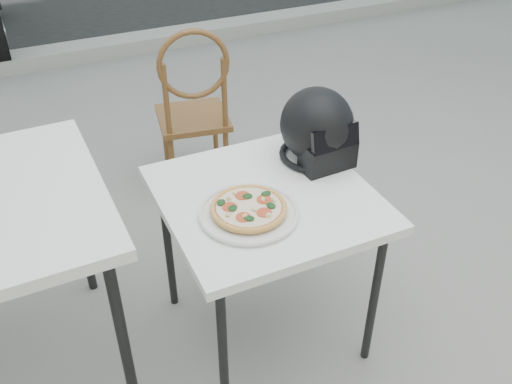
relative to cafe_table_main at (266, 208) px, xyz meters
name	(u,v)px	position (x,y,z in m)	size (l,w,h in m)	color
ground	(314,256)	(0.41, 0.31, -0.64)	(80.00, 80.00, 0.00)	gray
curb	(146,42)	(0.41, 3.31, -0.58)	(30.00, 0.25, 0.12)	#97968E
cafe_table_main	(266,208)	(0.00, 0.00, 0.00)	(0.74, 0.74, 0.70)	white
plate	(249,213)	(-0.11, -0.08, 0.07)	(0.37, 0.37, 0.02)	silver
pizza	(249,208)	(-0.11, -0.08, 0.10)	(0.26, 0.26, 0.03)	#E4A453
helmet	(318,129)	(0.28, 0.14, 0.19)	(0.29, 0.30, 0.29)	black
cafe_chair_main	(194,103)	(0.10, 1.10, -0.10)	(0.42, 0.42, 0.96)	brown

